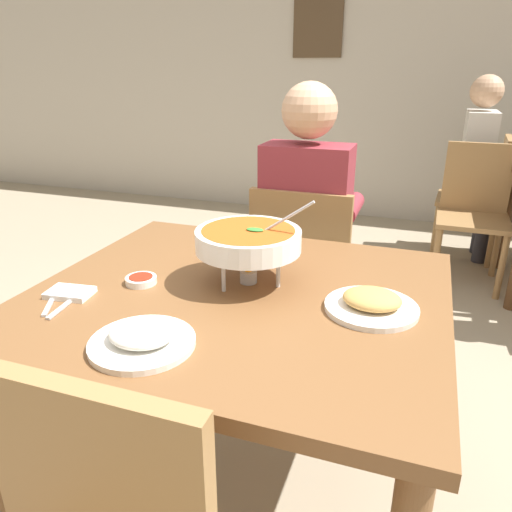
% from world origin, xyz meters
% --- Properties ---
extents(ground_plane, '(16.00, 16.00, 0.00)m').
position_xyz_m(ground_plane, '(0.00, 0.00, 0.00)').
color(ground_plane, gray).
extents(cafe_rear_partition, '(10.00, 0.10, 3.00)m').
position_xyz_m(cafe_rear_partition, '(0.00, 3.55, 1.50)').
color(cafe_rear_partition, '#BCB2A3').
rests_on(cafe_rear_partition, ground_plane).
extents(picture_frame_hung, '(0.44, 0.03, 0.56)m').
position_xyz_m(picture_frame_hung, '(-0.60, 3.49, 1.71)').
color(picture_frame_hung, '#4C3823').
extents(dining_table_main, '(1.13, 1.00, 0.77)m').
position_xyz_m(dining_table_main, '(0.00, 0.00, 0.66)').
color(dining_table_main, brown).
rests_on(dining_table_main, ground_plane).
extents(chair_diner_main, '(0.44, 0.44, 0.90)m').
position_xyz_m(chair_diner_main, '(-0.00, 0.79, 0.51)').
color(chair_diner_main, olive).
rests_on(chair_diner_main, ground_plane).
extents(diner_main, '(0.40, 0.45, 1.31)m').
position_xyz_m(diner_main, '(0.00, 0.82, 0.75)').
color(diner_main, '#2D2D38').
rests_on(diner_main, ground_plane).
extents(curry_bowl, '(0.33, 0.30, 0.26)m').
position_xyz_m(curry_bowl, '(0.01, 0.07, 0.90)').
color(curry_bowl, silver).
rests_on(curry_bowl, dining_table_main).
extents(rice_plate, '(0.24, 0.24, 0.06)m').
position_xyz_m(rice_plate, '(-0.10, -0.34, 0.79)').
color(rice_plate, white).
rests_on(rice_plate, dining_table_main).
extents(appetizer_plate, '(0.24, 0.24, 0.06)m').
position_xyz_m(appetizer_plate, '(0.37, 0.01, 0.79)').
color(appetizer_plate, white).
rests_on(appetizer_plate, dining_table_main).
extents(sauce_dish, '(0.09, 0.09, 0.02)m').
position_xyz_m(sauce_dish, '(-0.28, -0.05, 0.79)').
color(sauce_dish, white).
rests_on(sauce_dish, dining_table_main).
extents(napkin_folded, '(0.13, 0.09, 0.02)m').
position_xyz_m(napkin_folded, '(-0.43, -0.18, 0.78)').
color(napkin_folded, white).
rests_on(napkin_folded, dining_table_main).
extents(fork_utensil, '(0.09, 0.15, 0.01)m').
position_xyz_m(fork_utensil, '(-0.45, -0.23, 0.78)').
color(fork_utensil, silver).
rests_on(fork_utensil, dining_table_main).
extents(spoon_utensil, '(0.03, 0.17, 0.01)m').
position_xyz_m(spoon_utensil, '(-0.40, -0.23, 0.78)').
color(spoon_utensil, silver).
rests_on(spoon_utensil, dining_table_main).
extents(chair_bg_left, '(0.47, 0.47, 0.90)m').
position_xyz_m(chair_bg_left, '(0.87, 2.67, 0.51)').
color(chair_bg_left, olive).
rests_on(chair_bg_left, ground_plane).
extents(chair_bg_corner, '(0.45, 0.45, 0.90)m').
position_xyz_m(chair_bg_corner, '(0.78, 2.23, 0.51)').
color(chair_bg_corner, olive).
rests_on(chair_bg_corner, ground_plane).
extents(patron_bg_left, '(0.45, 0.40, 1.31)m').
position_xyz_m(patron_bg_left, '(0.82, 2.68, 0.75)').
color(patron_bg_left, '#2D2D38').
rests_on(patron_bg_left, ground_plane).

